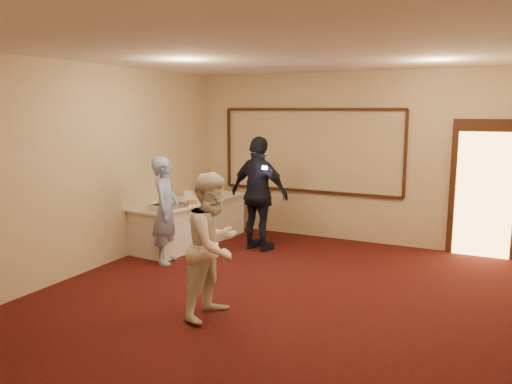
# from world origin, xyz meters

# --- Properties ---
(floor) EXTENTS (7.00, 7.00, 0.00)m
(floor) POSITION_xyz_m (0.00, 0.00, 0.00)
(floor) COLOR black
(floor) RESTS_ON ground
(room_walls) EXTENTS (6.04, 7.04, 3.02)m
(room_walls) POSITION_xyz_m (0.00, 0.00, 2.03)
(room_walls) COLOR beige
(room_walls) RESTS_ON floor
(wall_molding) EXTENTS (3.45, 0.04, 1.55)m
(wall_molding) POSITION_xyz_m (-0.80, 3.47, 1.60)
(wall_molding) COLOR #33190F
(wall_molding) RESTS_ON room_walls
(doorway) EXTENTS (1.05, 0.07, 2.20)m
(doorway) POSITION_xyz_m (2.15, 3.45, 1.08)
(doorway) COLOR #33190F
(doorway) RESTS_ON floor
(buffet_table) EXTENTS (1.16, 2.48, 0.77)m
(buffet_table) POSITION_xyz_m (-2.53, 2.06, 0.39)
(buffet_table) COLOR silver
(buffet_table) RESTS_ON floor
(pavlova_tray) EXTENTS (0.48, 0.61, 0.21)m
(pavlova_tray) POSITION_xyz_m (-2.40, 1.28, 0.86)
(pavlova_tray) COLOR #ADB1B4
(pavlova_tray) RESTS_ON buffet_table
(cupcake_stand) EXTENTS (0.33, 0.33, 0.49)m
(cupcake_stand) POSITION_xyz_m (-2.68, 3.00, 0.94)
(cupcake_stand) COLOR #DF485C
(cupcake_stand) RESTS_ON buffet_table
(plate_stack_a) EXTENTS (0.19, 0.19, 0.16)m
(plate_stack_a) POSITION_xyz_m (-2.58, 2.14, 0.85)
(plate_stack_a) COLOR white
(plate_stack_a) RESTS_ON buffet_table
(plate_stack_b) EXTENTS (0.21, 0.21, 0.17)m
(plate_stack_b) POSITION_xyz_m (-2.38, 2.40, 0.86)
(plate_stack_b) COLOR white
(plate_stack_b) RESTS_ON buffet_table
(tart) EXTENTS (0.25, 0.25, 0.05)m
(tart) POSITION_xyz_m (-2.29, 1.76, 0.79)
(tart) COLOR white
(tart) RESTS_ON buffet_table
(man) EXTENTS (0.57, 0.70, 1.64)m
(man) POSITION_xyz_m (-2.22, 0.95, 0.82)
(man) COLOR #879FD2
(man) RESTS_ON floor
(woman) EXTENTS (0.68, 0.85, 1.66)m
(woman) POSITION_xyz_m (-0.51, -0.48, 0.83)
(woman) COLOR white
(woman) RESTS_ON floor
(guest) EXTENTS (1.19, 0.68, 1.91)m
(guest) POSITION_xyz_m (-1.23, 2.21, 0.96)
(guest) COLOR black
(guest) RESTS_ON floor
(camera_flash) EXTENTS (0.08, 0.06, 0.05)m
(camera_flash) POSITION_xyz_m (-1.02, 1.97, 1.43)
(camera_flash) COLOR white
(camera_flash) RESTS_ON guest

